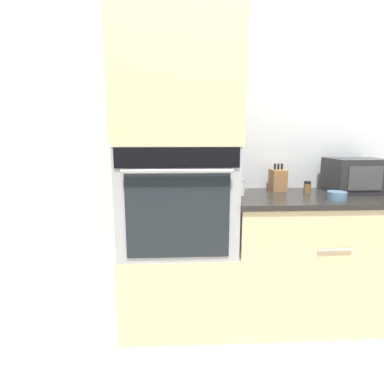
% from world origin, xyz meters
% --- Properties ---
extents(ground_plane, '(12.00, 12.00, 0.00)m').
position_xyz_m(ground_plane, '(0.00, 0.00, 0.00)').
color(ground_plane, beige).
extents(wall_back, '(8.00, 0.05, 2.50)m').
position_xyz_m(wall_back, '(0.00, 0.63, 1.25)').
color(wall_back, silver).
rests_on(wall_back, ground_plane).
extents(oven_cabinet_base, '(0.78, 0.60, 0.57)m').
position_xyz_m(oven_cabinet_base, '(-0.39, 0.30, 0.28)').
color(oven_cabinet_base, beige).
rests_on(oven_cabinet_base, ground_plane).
extents(wall_oven, '(0.75, 0.64, 0.70)m').
position_xyz_m(wall_oven, '(-0.39, 0.30, 0.92)').
color(wall_oven, '#9EA0A5').
rests_on(wall_oven, oven_cabinet_base).
extents(oven_cabinet_upper, '(0.78, 0.60, 0.79)m').
position_xyz_m(oven_cabinet_upper, '(-0.39, 0.30, 1.67)').
color(oven_cabinet_upper, beige).
rests_on(oven_cabinet_upper, wall_oven).
extents(counter_unit, '(1.19, 0.63, 0.93)m').
position_xyz_m(counter_unit, '(0.58, 0.30, 0.46)').
color(counter_unit, beige).
rests_on(counter_unit, ground_plane).
extents(microwave, '(0.39, 0.31, 0.25)m').
position_xyz_m(microwave, '(0.92, 0.40, 1.05)').
color(microwave, '#232326').
rests_on(microwave, counter_unit).
extents(knife_block, '(0.11, 0.14, 0.21)m').
position_xyz_m(knife_block, '(0.37, 0.49, 1.01)').
color(knife_block, olive).
rests_on(knife_block, counter_unit).
extents(bowl, '(0.12, 0.12, 0.05)m').
position_xyz_m(bowl, '(0.65, 0.14, 0.95)').
color(bowl, '#517599').
rests_on(bowl, counter_unit).
extents(condiment_jar_near, '(0.05, 0.05, 0.09)m').
position_xyz_m(condiment_jar_near, '(0.56, 0.39, 0.97)').
color(condiment_jar_near, brown).
rests_on(condiment_jar_near, counter_unit).
extents(condiment_jar_mid, '(0.05, 0.05, 0.12)m').
position_xyz_m(condiment_jar_mid, '(0.06, 0.31, 0.98)').
color(condiment_jar_mid, silver).
rests_on(condiment_jar_mid, counter_unit).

